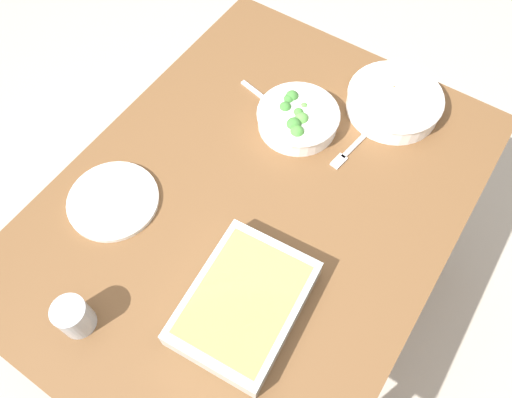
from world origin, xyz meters
TOP-DOWN VIEW (x-y plane):
  - ground_plane at (0.00, 0.00)m, footprint 6.00×6.00m
  - dining_table at (0.00, 0.00)m, footprint 1.20×0.90m
  - stew_bowl at (-0.44, 0.15)m, footprint 0.25×0.25m
  - broccoli_bowl at (-0.25, -0.04)m, footprint 0.22×0.22m
  - baking_dish at (0.24, 0.13)m, footprint 0.32×0.24m
  - drink_cup at (0.46, -0.14)m, footprint 0.07×0.07m
  - side_plate at (0.20, -0.28)m, footprint 0.22×0.22m
  - spoon_by_stew at (-0.40, 0.16)m, footprint 0.17×0.06m
  - spoon_by_broccoli at (-0.27, -0.13)m, footprint 0.06×0.18m
  - fork_on_table at (-0.26, 0.12)m, footprint 0.18×0.04m

SIDE VIEW (x-z plane):
  - ground_plane at x=0.00m, z-range 0.00..0.00m
  - dining_table at x=0.00m, z-range 0.28..1.02m
  - fork_on_table at x=-0.26m, z-range 0.74..0.75m
  - spoon_by_stew at x=-0.40m, z-range 0.74..0.75m
  - spoon_by_broccoli at x=-0.27m, z-range 0.74..0.75m
  - side_plate at x=0.20m, z-range 0.74..0.75m
  - broccoli_bowl at x=-0.25m, z-range 0.74..0.80m
  - stew_bowl at x=-0.44m, z-range 0.74..0.80m
  - baking_dish at x=0.24m, z-range 0.74..0.80m
  - drink_cup at x=0.46m, z-range 0.74..0.82m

